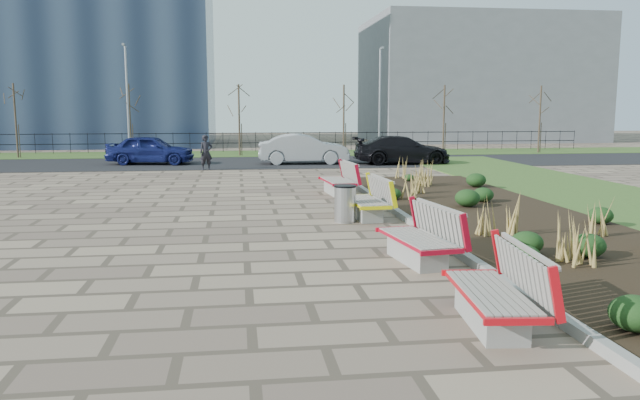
{
  "coord_description": "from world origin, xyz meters",
  "views": [
    {
      "loc": [
        -0.13,
        -9.31,
        2.75
      ],
      "look_at": [
        1.5,
        3.0,
        0.9
      ],
      "focal_mm": 35.0,
      "sensor_mm": 36.0,
      "label": 1
    }
  ],
  "objects": [
    {
      "name": "pedestrian",
      "position": [
        -1.5,
        18.55,
        0.78
      ],
      "size": [
        0.65,
        0.52,
        1.56
      ],
      "primitive_type": "imported",
      "rotation": [
        0.0,
        0.0,
        0.29
      ],
      "color": "black",
      "rests_on": "ground"
    },
    {
      "name": "tree_c",
      "position": [
        0.0,
        26.5,
        2.04
      ],
      "size": [
        1.4,
        1.4,
        4.0
      ],
      "primitive_type": null,
      "color": "#4C3D2D",
      "rests_on": "grass_verge_far"
    },
    {
      "name": "bench_c",
      "position": [
        3.0,
        5.79,
        0.5
      ],
      "size": [
        1.03,
        2.15,
        1.0
      ],
      "primitive_type": null,
      "rotation": [
        0.0,
        0.0,
        0.06
      ],
      "color": "#FCEC0D",
      "rests_on": "ground"
    },
    {
      "name": "litter_bin",
      "position": [
        2.42,
        5.34,
        0.44
      ],
      "size": [
        0.52,
        0.52,
        0.87
      ],
      "primitive_type": "cylinder",
      "color": "#B2B2B7",
      "rests_on": "ground"
    },
    {
      "name": "lamp_east",
      "position": [
        8.0,
        26.0,
        3.04
      ],
      "size": [
        0.24,
        0.6,
        6.0
      ],
      "primitive_type": null,
      "color": "gray",
      "rests_on": "grass_verge_far"
    },
    {
      "name": "bench_b",
      "position": [
        3.0,
        1.23,
        0.5
      ],
      "size": [
        1.18,
        2.2,
        1.0
      ],
      "primitive_type": null,
      "rotation": [
        0.0,
        0.0,
        0.14
      ],
      "color": "red",
      "rests_on": "ground"
    },
    {
      "name": "bench_d",
      "position": [
        3.0,
        10.17,
        0.5
      ],
      "size": [
        1.07,
        2.17,
        1.0
      ],
      "primitive_type": null,
      "rotation": [
        0.0,
        0.0,
        0.08
      ],
      "color": "#B90C25",
      "rests_on": "ground"
    },
    {
      "name": "lamp_west",
      "position": [
        -6.0,
        26.0,
        3.04
      ],
      "size": [
        0.24,
        0.6,
        6.0
      ],
      "primitive_type": null,
      "color": "gray",
      "rests_on": "grass_verge_far"
    },
    {
      "name": "grass_verge_far",
      "position": [
        0.0,
        28.0,
        0.02
      ],
      "size": [
        80.0,
        5.0,
        0.04
      ],
      "primitive_type": "cube",
      "color": "#33511E",
      "rests_on": "ground"
    },
    {
      "name": "car_black",
      "position": [
        7.81,
        20.26,
        0.7
      ],
      "size": [
        4.7,
        1.94,
        1.36
      ],
      "primitive_type": "imported",
      "rotation": [
        0.0,
        0.0,
        1.56
      ],
      "color": "black",
      "rests_on": "road"
    },
    {
      "name": "tree_e",
      "position": [
        12.0,
        26.5,
        2.04
      ],
      "size": [
        1.4,
        1.4,
        4.0
      ],
      "primitive_type": null,
      "color": "#4C3D2D",
      "rests_on": "grass_verge_far"
    },
    {
      "name": "railing_fence",
      "position": [
        0.0,
        29.5,
        0.64
      ],
      "size": [
        44.0,
        0.1,
        1.2
      ],
      "primitive_type": null,
      "color": "black",
      "rests_on": "grass_verge_far"
    },
    {
      "name": "planting_bed",
      "position": [
        6.25,
        5.0,
        0.05
      ],
      "size": [
        4.5,
        18.0,
        0.1
      ],
      "primitive_type": "cube",
      "color": "black",
      "rests_on": "ground"
    },
    {
      "name": "car_blue",
      "position": [
        -4.31,
        21.71,
        0.72
      ],
      "size": [
        4.32,
        2.21,
        1.41
      ],
      "primitive_type": "imported",
      "rotation": [
        0.0,
        0.0,
        1.43
      ],
      "color": "navy",
      "rests_on": "road"
    },
    {
      "name": "tree_f",
      "position": [
        18.0,
        26.5,
        2.04
      ],
      "size": [
        1.4,
        1.4,
        4.0
      ],
      "primitive_type": null,
      "color": "#4C3D2D",
      "rests_on": "grass_verge_far"
    },
    {
      "name": "car_silver",
      "position": [
        3.08,
        20.95,
        0.74
      ],
      "size": [
        4.45,
        1.71,
        1.45
      ],
      "primitive_type": "imported",
      "rotation": [
        0.0,
        0.0,
        1.53
      ],
      "color": "#98999F",
      "rests_on": "road"
    },
    {
      "name": "building_grey",
      "position": [
        20.0,
        42.0,
        5.0
      ],
      "size": [
        18.0,
        12.0,
        10.0
      ],
      "primitive_type": "cube",
      "color": "slate",
      "rests_on": "ground"
    },
    {
      "name": "tree_d",
      "position": [
        6.0,
        26.5,
        2.04
      ],
      "size": [
        1.4,
        1.4,
        4.0
      ],
      "primitive_type": null,
      "color": "#4C3D2D",
      "rests_on": "grass_verge_far"
    },
    {
      "name": "ground",
      "position": [
        0.0,
        0.0,
        0.0
      ],
      "size": [
        120.0,
        120.0,
        0.0
      ],
      "primitive_type": "plane",
      "color": "#86715C",
      "rests_on": "ground"
    },
    {
      "name": "bench_a",
      "position": [
        3.0,
        -2.07,
        0.5
      ],
      "size": [
        1.11,
        2.18,
        1.0
      ],
      "primitive_type": null,
      "rotation": [
        0.0,
        0.0,
        -0.1
      ],
      "color": "red",
      "rests_on": "ground"
    },
    {
      "name": "road",
      "position": [
        0.0,
        22.0,
        0.01
      ],
      "size": [
        80.0,
        7.0,
        0.02
      ],
      "primitive_type": "cube",
      "color": "black",
      "rests_on": "ground"
    },
    {
      "name": "tree_a",
      "position": [
        -12.0,
        26.5,
        2.04
      ],
      "size": [
        1.4,
        1.4,
        4.0
      ],
      "primitive_type": null,
      "color": "#4C3D2D",
      "rests_on": "grass_verge_far"
    },
    {
      "name": "planting_curb",
      "position": [
        3.92,
        5.0,
        0.07
      ],
      "size": [
        0.16,
        18.0,
        0.15
      ],
      "primitive_type": "cube",
      "color": "gray",
      "rests_on": "ground"
    },
    {
      "name": "tree_b",
      "position": [
        -6.0,
        26.5,
        2.04
      ],
      "size": [
        1.4,
        1.4,
        4.0
      ],
      "primitive_type": null,
      "color": "#4C3D2D",
      "rests_on": "grass_verge_far"
    }
  ]
}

